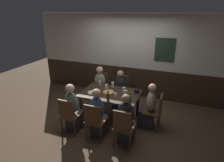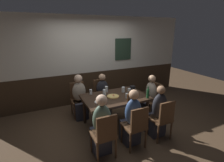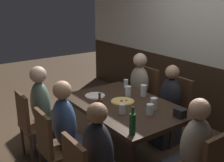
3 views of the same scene
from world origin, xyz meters
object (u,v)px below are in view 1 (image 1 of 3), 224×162
Objects in this scene: beer_bottle_brown at (108,97)px; pint_glass_amber at (106,87)px; person_left_far at (99,88)px; person_head_east at (149,109)px; dining_table at (110,96)px; chair_right_near at (123,126)px; chair_left_near at (69,114)px; person_mid_far at (119,92)px; person_right_near at (126,122)px; pizza at (109,92)px; tumbler_water at (100,83)px; highball_clear at (126,93)px; beer_bottle_green at (130,100)px; chair_head_east at (156,110)px; beer_glass_half at (113,85)px; chair_left_far at (102,86)px; chair_mid_near at (95,120)px; pint_glass_pale at (124,90)px; chair_mid_far at (121,89)px; person_mid_near at (98,116)px; plate_white_large at (93,92)px; tumbler_short at (115,95)px; condiment_caddy at (137,91)px; person_left_near at (73,111)px.

pint_glass_amber is at bearing 115.41° from beer_bottle_brown.
person_head_east is (1.62, -0.73, -0.01)m from person_left_far.
chair_right_near is (0.64, -0.89, -0.16)m from dining_table.
person_mid_far is at bearing 68.50° from chair_left_near.
dining_table is 0.99m from person_right_near.
pizza is at bearing -93.81° from person_mid_far.
tumbler_water is (-1.09, 1.27, 0.30)m from chair_right_near.
beer_bottle_green reaches higher than highball_clear.
pizza is 0.78m from beer_bottle_green.
dining_table is at bearing 180.00° from chair_head_east.
beer_glass_half is at bearing 102.79° from beer_bottle_brown.
highball_clear is 0.53m from beer_bottle_brown.
chair_left_far is 1.00× the size of chair_mid_near.
chair_mid_near is 6.96× the size of pint_glass_amber.
chair_left_near is 1.79m from chair_left_far.
chair_left_far is 1.99m from chair_head_east.
chair_head_east reaches higher than pint_glass_pale.
tumbler_water is (-0.45, 0.37, 0.14)m from dining_table.
chair_mid_far reaches higher than highball_clear.
person_mid_near is (0.00, -0.73, -0.17)m from dining_table.
plate_white_large is (0.22, -1.04, 0.25)m from chair_left_far.
person_mid_near is (-0.98, -0.73, 0.02)m from person_head_east.
chair_head_east is at bearing 38.04° from chair_mid_near.
person_mid_far is 1.00m from tumbler_short.
person_right_near is 8.74× the size of pint_glass_pale.
plate_white_large is (0.22, -0.88, 0.26)m from person_left_far.
person_mid_far is at bearing 38.12° from tumbler_water.
chair_head_east is 3.27× the size of beer_bottle_green.
highball_clear is (0.46, -0.32, -0.01)m from beer_glass_half.
person_head_east is at bearing -3.12° from highball_clear.
beer_glass_half is (0.57, -0.54, 0.31)m from chair_left_far.
beer_bottle_green reaches higher than pint_glass_pale.
condiment_caddy is at bearing 154.85° from chair_head_east.
chair_mid_far is at bearing 90.00° from person_mid_far.
beer_glass_half is at bearing -43.55° from chair_left_far.
pint_glass_amber reaches higher than tumbler_water.
person_left_far is at bearing 128.19° from chair_right_near.
pizza is 0.32m from tumbler_short.
pizza is (-0.69, 0.74, 0.27)m from person_right_near.
beer_bottle_green is (0.67, -0.40, 0.10)m from pizza.
dining_table is 0.42m from highball_clear.
person_head_east is at bearing 13.88° from tumbler_short.
chair_head_east is 3.48× the size of beer_bottle_brown.
dining_table is 10.01× the size of beer_glass_half.
chair_right_near is 0.75× the size of person_left_near.
highball_clear reaches higher than dining_table.
plate_white_large is at bearing 69.21° from person_left_near.
person_right_near is 0.50m from beer_bottle_green.
chair_left_far and chair_head_east have the same top height.
dining_table is 5.39× the size of beer_bottle_green.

